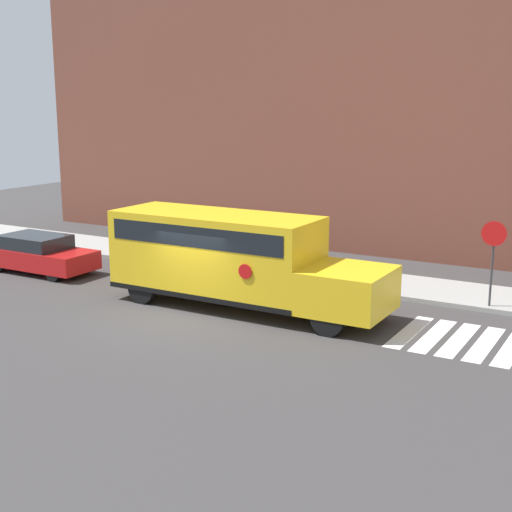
{
  "coord_description": "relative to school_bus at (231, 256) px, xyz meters",
  "views": [
    {
      "loc": [
        12.27,
        -16.98,
        6.48
      ],
      "look_at": [
        1.28,
        2.11,
        1.63
      ],
      "focal_mm": 50.0,
      "sensor_mm": 36.0,
      "label": 1
    }
  ],
  "objects": [
    {
      "name": "ground_plane",
      "position": [
        -0.65,
        -1.61,
        -1.67
      ],
      "size": [
        60.0,
        60.0,
        0.0
      ],
      "primitive_type": "plane",
      "color": "#3A3838"
    },
    {
      "name": "sidewalk_strip",
      "position": [
        -0.65,
        4.89,
        -1.6
      ],
      "size": [
        44.0,
        3.0,
        0.15
      ],
      "color": "#9E9E99",
      "rests_on": "ground"
    },
    {
      "name": "building_backdrop",
      "position": [
        -0.65,
        11.39,
        5.19
      ],
      "size": [
        32.0,
        4.0,
        13.72
      ],
      "color": "brown",
      "rests_on": "ground"
    },
    {
      "name": "crosswalk_stripes",
      "position": [
        8.2,
        0.39,
        -1.67
      ],
      "size": [
        5.4,
        3.2,
        0.01
      ],
      "color": "white",
      "rests_on": "ground"
    },
    {
      "name": "school_bus",
      "position": [
        0.0,
        0.0,
        0.0
      ],
      "size": [
        9.08,
        2.57,
        2.97
      ],
      "color": "yellow",
      "rests_on": "ground"
    },
    {
      "name": "parked_car",
      "position": [
        -8.85,
        0.34,
        -0.96
      ],
      "size": [
        4.44,
        1.87,
        1.42
      ],
      "color": "red",
      "rests_on": "ground"
    },
    {
      "name": "stop_sign",
      "position": [
        7.25,
        3.66,
        0.24
      ],
      "size": [
        0.77,
        0.1,
        2.85
      ],
      "color": "#38383A",
      "rests_on": "ground"
    }
  ]
}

